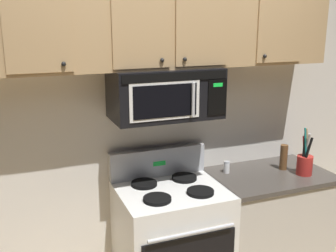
% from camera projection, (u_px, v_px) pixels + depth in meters
% --- Properties ---
extents(back_wall, '(5.20, 0.10, 2.70)m').
position_uv_depth(back_wall, '(154.00, 117.00, 3.13)').
color(back_wall, silver).
rests_on(back_wall, ground_plane).
extents(stove_range, '(0.76, 0.69, 1.12)m').
position_uv_depth(stove_range, '(171.00, 243.00, 3.03)').
color(stove_range, white).
rests_on(stove_range, ground_plane).
extents(over_range_microwave, '(0.76, 0.43, 0.35)m').
position_uv_depth(over_range_microwave, '(165.00, 93.00, 2.85)').
color(over_range_microwave, black).
extents(upper_cabinets, '(2.50, 0.36, 0.55)m').
position_uv_depth(upper_cabinets, '(164.00, 27.00, 2.76)').
color(upper_cabinets, tan).
extents(counter_segment, '(0.93, 0.65, 0.90)m').
position_uv_depth(counter_segment, '(266.00, 224.00, 3.33)').
color(counter_segment, '#BCB7AD').
rests_on(counter_segment, ground_plane).
extents(utensil_crock_red, '(0.12, 0.12, 0.38)m').
position_uv_depth(utensil_crock_red, '(305.00, 162.00, 3.16)').
color(utensil_crock_red, red).
rests_on(utensil_crock_red, counter_segment).
extents(salt_shaker, '(0.05, 0.05, 0.09)m').
position_uv_depth(salt_shaker, '(227.00, 167.00, 3.21)').
color(salt_shaker, white).
rests_on(salt_shaker, counter_segment).
extents(pepper_mill, '(0.06, 0.06, 0.20)m').
position_uv_depth(pepper_mill, '(284.00, 157.00, 3.27)').
color(pepper_mill, brown).
rests_on(pepper_mill, counter_segment).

